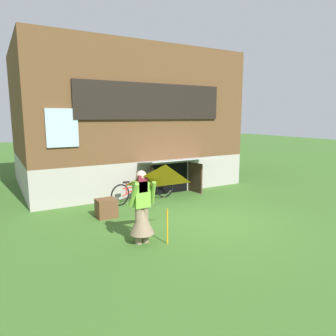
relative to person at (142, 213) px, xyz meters
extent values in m
plane|color=#386023|center=(2.05, 0.53, -0.67)|extent=(60.00, 60.00, 0.00)
cube|color=#9E998E|center=(2.05, 6.30, -0.07)|extent=(7.80, 5.54, 1.19)
cube|color=brown|center=(2.05, 6.30, 2.47)|extent=(7.80, 5.54, 3.88)
cube|color=black|center=(2.05, 3.49, 2.50)|extent=(5.19, 0.08, 1.16)
cube|color=#9EB7C6|center=(2.05, 3.51, 2.50)|extent=(5.03, 0.04, 1.04)
cube|color=#9EB7C6|center=(-0.86, 3.50, 1.69)|extent=(0.90, 0.06, 1.10)
cube|color=black|center=(2.73, 3.52, -0.14)|extent=(1.40, 0.03, 1.05)
cube|color=#3D2B1E|center=(1.88, 3.23, -0.14)|extent=(0.32, 0.67, 1.05)
cube|color=#3D2B1E|center=(3.58, 3.23, -0.14)|extent=(0.19, 0.70, 1.05)
cube|color=#999EA8|center=(2.73, 2.98, 0.58)|extent=(2.48, 1.09, 0.18)
cylinder|color=#7F6B51|center=(-0.08, 0.00, -0.27)|extent=(0.14, 0.14, 0.80)
cylinder|color=#7F6B51|center=(0.08, 0.00, -0.27)|extent=(0.14, 0.14, 0.80)
cone|color=#7F6B51|center=(0.00, 0.00, -0.15)|extent=(0.52, 0.52, 0.60)
cube|color=#72AD38|center=(0.00, 0.00, 0.42)|extent=(0.34, 0.20, 0.57)
cylinder|color=#72AD38|center=(-0.22, -0.10, 0.45)|extent=(0.17, 0.32, 0.53)
cylinder|color=#72AD38|center=(0.22, -0.10, 0.45)|extent=(0.17, 0.32, 0.53)
cube|color=maroon|center=(0.00, -0.06, 0.65)|extent=(0.20, 0.08, 0.36)
sphere|color=#D8AD8E|center=(0.00, 0.00, 0.81)|extent=(0.22, 0.22, 0.22)
pyramid|color=orange|center=(0.24, -0.61, 0.64)|extent=(1.23, 1.08, 0.62)
cylinder|color=beige|center=(0.35, -0.25, 0.32)|extent=(0.01, 0.72, 0.53)
cylinder|color=orange|center=(0.45, -0.30, -0.28)|extent=(0.03, 0.03, 0.78)
torus|color=black|center=(2.26, 3.07, -0.34)|extent=(0.65, 0.06, 0.65)
torus|color=black|center=(1.39, 3.05, -0.34)|extent=(0.65, 0.06, 0.65)
cylinder|color=black|center=(1.83, 3.06, -0.18)|extent=(0.66, 0.05, 0.04)
cylinder|color=black|center=(1.83, 3.06, -0.28)|extent=(0.72, 0.06, 0.26)
cylinder|color=black|center=(1.61, 3.05, -0.18)|extent=(0.04, 0.04, 0.36)
cube|color=black|center=(1.61, 3.05, 0.01)|extent=(0.20, 0.08, 0.05)
cylinder|color=black|center=(2.26, 3.07, -0.02)|extent=(0.44, 0.04, 0.03)
torus|color=black|center=(1.50, 3.10, -0.33)|extent=(0.66, 0.19, 0.67)
torus|color=black|center=(0.62, 2.90, -0.33)|extent=(0.66, 0.19, 0.67)
cylinder|color=red|center=(1.06, 3.00, -0.16)|extent=(0.67, 0.19, 0.04)
cylinder|color=red|center=(1.06, 3.00, -0.27)|extent=(0.73, 0.20, 0.27)
cylinder|color=red|center=(0.84, 2.95, -0.16)|extent=(0.04, 0.04, 0.37)
cube|color=black|center=(0.84, 2.95, 0.03)|extent=(0.20, 0.08, 0.05)
cylinder|color=red|center=(1.50, 3.10, 0.00)|extent=(0.44, 0.13, 0.03)
cube|color=brown|center=(-0.10, 2.06, -0.42)|extent=(0.52, 0.45, 0.50)
camera|label=1|loc=(-2.63, -5.75, 2.03)|focal=33.15mm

